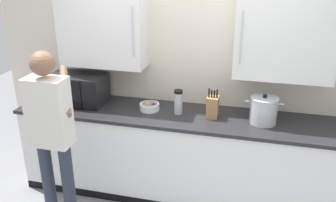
# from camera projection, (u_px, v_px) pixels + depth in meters

# --- Properties ---
(back_wall_tiled) EXTENTS (4.37, 0.44, 2.82)m
(back_wall_tiled) POSITION_uv_depth(u_px,v_px,m) (191.00, 53.00, 3.66)
(back_wall_tiled) COLOR beige
(back_wall_tiled) RESTS_ON ground_plane
(counter_unit) EXTENTS (3.43, 0.67, 0.94)m
(counter_unit) POSITION_uv_depth(u_px,v_px,m) (183.00, 156.00, 3.75)
(counter_unit) COLOR white
(counter_unit) RESTS_ON ground_plane
(microwave_oven) EXTENTS (0.58, 0.38, 0.31)m
(microwave_oven) POSITION_uv_depth(u_px,v_px,m) (76.00, 89.00, 3.82)
(microwave_oven) COLOR black
(microwave_oven) RESTS_ON counter_unit
(fruit_bowl) EXTENTS (0.20, 0.20, 0.09)m
(fruit_bowl) POSITION_uv_depth(u_px,v_px,m) (150.00, 106.00, 3.67)
(fruit_bowl) COLOR white
(fruit_bowl) RESTS_ON counter_unit
(knife_block) EXTENTS (0.11, 0.15, 0.30)m
(knife_block) POSITION_uv_depth(u_px,v_px,m) (213.00, 106.00, 3.48)
(knife_block) COLOR #A37547
(knife_block) RESTS_ON counter_unit
(stock_pot) EXTENTS (0.35, 0.26, 0.28)m
(stock_pot) POSITION_uv_depth(u_px,v_px,m) (264.00, 110.00, 3.35)
(stock_pot) COLOR #B7BABF
(stock_pot) RESTS_ON counter_unit
(thermos_flask) EXTENTS (0.09, 0.09, 0.25)m
(thermos_flask) POSITION_uv_depth(u_px,v_px,m) (178.00, 102.00, 3.55)
(thermos_flask) COLOR #B7BABF
(thermos_flask) RESTS_ON counter_unit
(person_figure) EXTENTS (0.44, 0.60, 1.73)m
(person_figure) POSITION_uv_depth(u_px,v_px,m) (51.00, 131.00, 3.03)
(person_figure) COLOR #282D3D
(person_figure) RESTS_ON ground_plane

